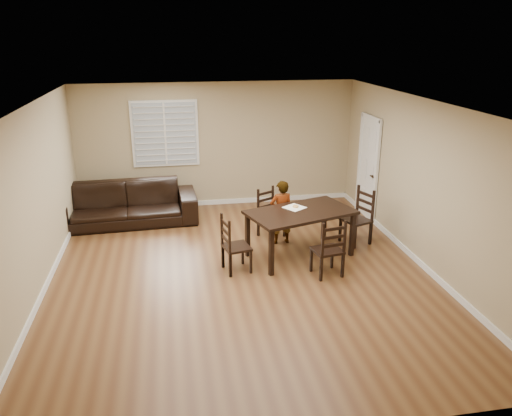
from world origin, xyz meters
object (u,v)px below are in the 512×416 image
(chair_right, at_px, (361,218))
(sofa, at_px, (126,204))
(chair_near, at_px, (268,214))
(donut, at_px, (296,206))
(child, at_px, (281,212))
(dining_table, at_px, (301,216))
(chair_far, at_px, (331,252))
(chair_left, at_px, (230,247))

(chair_right, distance_m, sofa, 4.65)
(sofa, bearing_deg, chair_near, -24.92)
(donut, relative_size, sofa, 0.04)
(chair_right, relative_size, child, 0.86)
(chair_near, distance_m, chair_right, 1.74)
(dining_table, relative_size, chair_right, 1.92)
(child, height_order, sofa, child)
(chair_far, bearing_deg, dining_table, -82.98)
(child, bearing_deg, chair_left, 35.98)
(child, bearing_deg, sofa, -35.47)
(chair_far, bearing_deg, sofa, -52.17)
(chair_near, bearing_deg, chair_right, -50.45)
(chair_near, height_order, donut, chair_near)
(dining_table, xyz_separation_m, sofa, (-3.05, 2.14, -0.33))
(chair_left, distance_m, sofa, 3.10)
(chair_left, relative_size, sofa, 0.34)
(donut, bearing_deg, dining_table, -78.36)
(dining_table, distance_m, chair_near, 1.14)
(chair_left, relative_size, donut, 8.92)
(chair_left, xyz_separation_m, child, (1.07, 1.00, 0.16))
(dining_table, height_order, chair_right, chair_right)
(chair_near, relative_size, child, 0.78)
(chair_right, xyz_separation_m, donut, (-1.31, -0.22, 0.38))
(sofa, bearing_deg, child, -30.92)
(chair_near, height_order, child, child)
(donut, bearing_deg, chair_near, 110.81)
(chair_far, bearing_deg, chair_near, -81.77)
(chair_near, bearing_deg, sofa, 128.27)
(donut, bearing_deg, sofa, 147.21)
(dining_table, xyz_separation_m, donut, (-0.04, 0.19, 0.11))
(dining_table, xyz_separation_m, chair_left, (-1.26, -0.40, -0.30))
(chair_left, bearing_deg, dining_table, -84.87)
(chair_near, relative_size, chair_right, 0.90)
(chair_near, bearing_deg, dining_table, -100.40)
(sofa, bearing_deg, donut, -35.55)
(dining_table, relative_size, child, 1.66)
(child, bearing_deg, dining_table, 100.67)
(chair_right, height_order, child, child)
(dining_table, relative_size, chair_left, 2.07)
(child, bearing_deg, donut, 103.54)
(chair_far, height_order, sofa, chair_far)
(chair_right, height_order, donut, chair_right)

